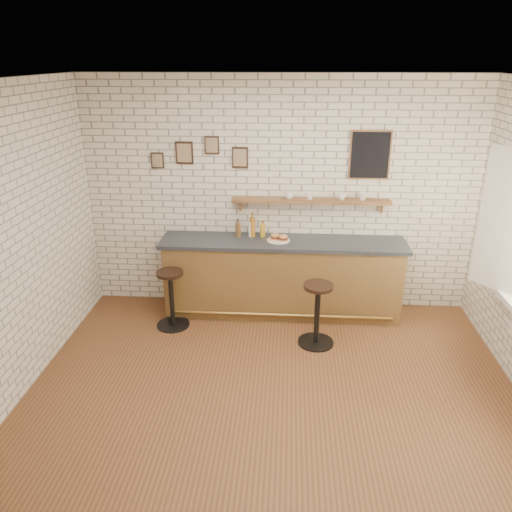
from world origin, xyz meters
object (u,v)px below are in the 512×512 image
object	(u,v)px
sandwich_plate	(278,240)
bitters_bottle_amber	(252,227)
condiment_bottle_yellow	(263,230)
shelf_cup_a	(289,195)
shelf_cup_d	(363,196)
bar_stool_left	(171,297)
shelf_cup_b	(310,196)
ciabatta_sandwich	(279,237)
bitters_bottle_brown	(238,229)
bar_counter	(282,277)
bitters_bottle_white	(251,229)
bar_stool_right	(317,312)
shelf_cup_c	(341,197)

from	to	relation	value
sandwich_plate	bitters_bottle_amber	world-z (taller)	bitters_bottle_amber
condiment_bottle_yellow	shelf_cup_a	world-z (taller)	shelf_cup_a
shelf_cup_d	condiment_bottle_yellow	bearing A→B (deg)	172.80
bar_stool_left	shelf_cup_b	bearing A→B (deg)	21.41
ciabatta_sandwich	bitters_bottle_brown	world-z (taller)	bitters_bottle_brown
bar_counter	shelf_cup_d	distance (m)	1.44
sandwich_plate	ciabatta_sandwich	distance (m)	0.04
bitters_bottle_brown	bitters_bottle_white	bearing A→B (deg)	-0.00
bitters_bottle_brown	bar_stool_right	xyz separation A→B (m)	(1.00, -0.89, -0.69)
sandwich_plate	bitters_bottle_brown	xyz separation A→B (m)	(-0.52, 0.14, 0.09)
condiment_bottle_yellow	shelf_cup_b	xyz separation A→B (m)	(0.59, 0.07, 0.45)
sandwich_plate	ciabatta_sandwich	bearing A→B (deg)	0.00
shelf_cup_a	shelf_cup_b	world-z (taller)	shelf_cup_a
shelf_cup_b	shelf_cup_c	distance (m)	0.40
bar_counter	shelf_cup_b	bearing A→B (deg)	32.02
bitters_bottle_brown	bar_stool_left	distance (m)	1.21
bitters_bottle_amber	bar_stool_right	distance (m)	1.41
bar_stool_left	bar_counter	bearing A→B (deg)	18.64
ciabatta_sandwich	bitters_bottle_amber	distance (m)	0.38
shelf_cup_b	ciabatta_sandwich	bearing A→B (deg)	176.29
bitters_bottle_brown	shelf_cup_a	xyz separation A→B (m)	(0.65, 0.07, 0.44)
ciabatta_sandwich	condiment_bottle_yellow	world-z (taller)	condiment_bottle_yellow
bar_stool_right	shelf_cup_d	xyz separation A→B (m)	(0.56, 0.96, 1.14)
bar_stool_left	bar_stool_right	distance (m)	1.81
sandwich_plate	shelf_cup_a	size ratio (longest dim) A/B	2.36
condiment_bottle_yellow	shelf_cup_c	size ratio (longest dim) A/B	1.96
bitters_bottle_white	shelf_cup_b	distance (m)	0.85
bitters_bottle_brown	shelf_cup_a	bearing A→B (deg)	5.99
bar_stool_left	bar_stool_right	size ratio (longest dim) A/B	0.97
shelf_cup_c	shelf_cup_d	bearing A→B (deg)	-98.34
bitters_bottle_white	shelf_cup_c	bearing A→B (deg)	3.44
bar_stool_right	bitters_bottle_amber	bearing A→B (deg)	132.56
bitters_bottle_amber	condiment_bottle_yellow	world-z (taller)	bitters_bottle_amber
bar_counter	condiment_bottle_yellow	xyz separation A→B (m)	(-0.26, 0.13, 0.59)
sandwich_plate	bitters_bottle_brown	distance (m)	0.55
bar_stool_left	sandwich_plate	bearing A→B (deg)	19.23
shelf_cup_d	shelf_cup_a	bearing A→B (deg)	169.67
bitters_bottle_white	ciabatta_sandwich	bearing A→B (deg)	-20.64
bitters_bottle_brown	bitters_bottle_white	xyz separation A→B (m)	(0.17, -0.00, 0.01)
bitters_bottle_white	condiment_bottle_yellow	bearing A→B (deg)	0.00
ciabatta_sandwich	shelf_cup_d	bearing A→B (deg)	11.30
bar_counter	shelf_cup_b	distance (m)	1.11
shelf_cup_c	bitters_bottle_white	bearing A→B (deg)	85.11
ciabatta_sandwich	shelf_cup_c	size ratio (longest dim) A/B	2.24
bar_counter	condiment_bottle_yellow	world-z (taller)	condiment_bottle_yellow
ciabatta_sandwich	shelf_cup_c	distance (m)	0.93
bar_counter	bitters_bottle_white	xyz separation A→B (m)	(-0.41, 0.13, 0.61)
bitters_bottle_brown	shelf_cup_d	world-z (taller)	shelf_cup_d
sandwich_plate	bitters_bottle_white	size ratio (longest dim) A/B	1.09
bitters_bottle_white	shelf_cup_a	size ratio (longest dim) A/B	2.17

